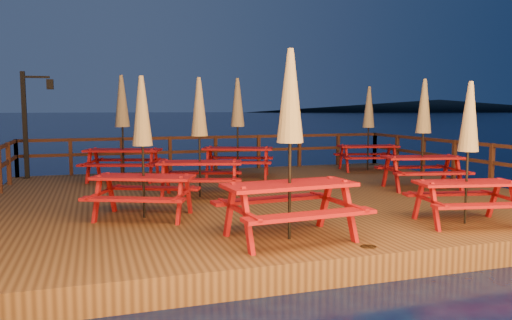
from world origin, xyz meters
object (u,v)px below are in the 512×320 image
object	(u,v)px
picnic_table_1	(423,132)
picnic_table_2	(468,151)
picnic_table_0	(290,142)
lamp_post	(31,115)

from	to	relation	value
picnic_table_1	picnic_table_2	bearing A→B (deg)	-103.53
picnic_table_0	lamp_post	bearing A→B (deg)	113.38
lamp_post	picnic_table_2	bearing A→B (deg)	-47.38
picnic_table_0	picnic_table_1	world-z (taller)	picnic_table_0
picnic_table_0	picnic_table_2	xyz separation A→B (m)	(3.26, -0.00, -0.22)
picnic_table_2	picnic_table_1	bearing A→B (deg)	76.11
picnic_table_0	picnic_table_1	distance (m)	5.90
picnic_table_0	picnic_table_2	distance (m)	3.27
picnic_table_1	lamp_post	bearing A→B (deg)	163.22
picnic_table_2	lamp_post	bearing A→B (deg)	143.90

